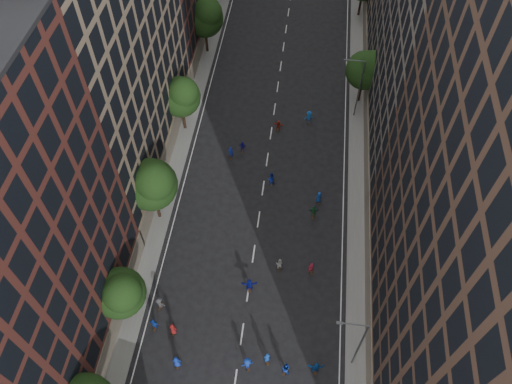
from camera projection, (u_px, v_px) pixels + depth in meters
ground at (271, 136)px, 64.25m from camera, size 240.00×240.00×0.00m
sidewalk_left at (191, 89)px, 69.53m from camera, size 4.00×105.00×0.15m
sidewalk_right at (364, 103)px, 67.76m from camera, size 4.00×105.00×0.15m
bldg_left_b at (78, 37)px, 49.06m from camera, size 14.00×26.00×34.00m
bldg_right_b at (459, 16)px, 52.01m from camera, size 14.00×28.00×33.00m
tree_left_1 at (121, 293)px, 45.07m from camera, size 4.80×4.80×8.21m
tree_left_2 at (152, 184)px, 51.54m from camera, size 5.60×5.60×9.45m
tree_left_3 at (181, 96)px, 60.31m from camera, size 5.00×5.00×8.58m
tree_left_4 at (205, 16)px, 69.59m from camera, size 5.40×5.40×9.08m
tree_right_a at (367, 69)px, 63.57m from camera, size 5.00×5.00×8.39m
streetlamp_near at (358, 343)px, 42.71m from camera, size 2.64×0.22×9.06m
streetlamp_far at (358, 86)px, 62.32m from camera, size 2.64×0.22×9.06m
skater_0 at (177, 362)px, 46.04m from camera, size 0.91×0.68×1.68m
skater_1 at (267, 358)px, 46.17m from camera, size 0.80×0.68×1.86m
skater_2 at (285, 368)px, 45.64m from camera, size 1.03×0.90×1.80m
skater_3 at (247, 364)px, 45.88m from camera, size 1.33×1.07×1.80m
skater_4 at (154, 324)px, 48.17m from camera, size 1.10×0.60×1.77m
skater_5 at (316, 368)px, 45.72m from camera, size 1.61×0.65×1.69m
skater_6 at (173, 329)px, 47.96m from camera, size 0.83×0.57×1.61m
skater_7 at (311, 268)px, 51.91m from camera, size 0.70×0.59×1.63m
skater_8 at (279, 264)px, 52.19m from camera, size 0.86×0.71×1.61m
skater_9 at (160, 303)px, 49.51m from camera, size 1.23×0.93×1.70m
skater_10 at (314, 212)px, 55.99m from camera, size 1.13×0.48×1.92m
skater_11 at (249, 285)px, 50.64m from camera, size 1.74×0.79×1.80m
skater_12 at (319, 197)px, 57.37m from camera, size 0.89×0.69×1.60m
skater_13 at (231, 153)px, 61.36m from camera, size 0.68×0.47×1.79m
skater_14 at (271, 179)px, 58.81m from camera, size 1.01×0.84×1.88m
skater_15 at (309, 117)px, 64.95m from camera, size 1.37×1.04×1.87m
skater_16 at (243, 147)px, 61.98m from camera, size 0.98×0.44×1.66m
skater_17 at (278, 126)px, 64.31m from camera, size 1.44×0.63×1.50m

